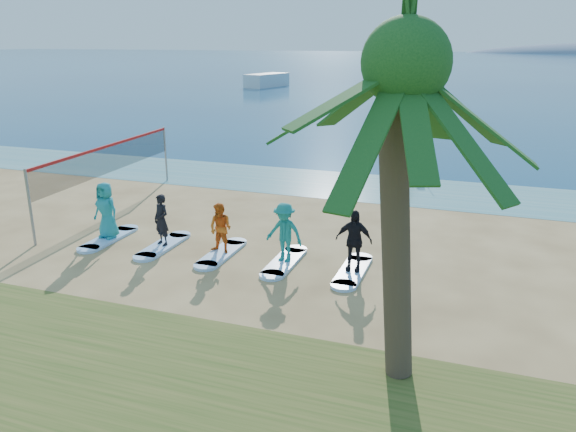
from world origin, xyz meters
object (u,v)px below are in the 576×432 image
(surfboard_2, at_px, (222,253))
(paddleboarder, at_px, (413,156))
(student_4, at_px, (354,240))
(student_0, at_px, (106,210))
(student_3, at_px, (284,232))
(surfboard_0, at_px, (109,238))
(student_2, at_px, (221,228))
(surfboard_4, at_px, (353,271))
(paddleboard, at_px, (412,172))
(volleyball_net, at_px, (109,159))
(palm_tree, at_px, (406,66))
(surfboard_3, at_px, (284,262))
(surfboard_1, at_px, (163,246))
(boat_offshore_a, at_px, (267,87))
(student_1, at_px, (161,220))

(surfboard_2, bearing_deg, paddleboarder, 72.91)
(paddleboarder, xyz_separation_m, student_4, (0.08, -13.08, 0.11))
(student_0, bearing_deg, student_4, 7.94)
(paddleboarder, distance_m, student_3, 13.23)
(surfboard_0, xyz_separation_m, student_4, (8.20, 0.00, 0.92))
(paddleboarder, xyz_separation_m, student_2, (-4.02, -13.08, -0.00))
(surfboard_4, bearing_deg, student_4, 0.00)
(paddleboard, bearing_deg, student_0, -123.95)
(volleyball_net, distance_m, paddleboarder, 14.28)
(palm_tree, distance_m, surfboard_3, 8.46)
(student_0, bearing_deg, palm_tree, -17.41)
(surfboard_1, height_order, surfboard_3, same)
(palm_tree, height_order, student_3, palm_tree)
(surfboard_0, xyz_separation_m, student_0, (0.00, 0.00, 0.97))
(surfboard_2, distance_m, student_4, 4.20)
(surfboard_1, xyz_separation_m, student_3, (4.10, 0.00, 0.92))
(boat_offshore_a, relative_size, surfboard_3, 3.30)
(paddleboarder, relative_size, student_3, 0.84)
(palm_tree, xyz_separation_m, student_2, (-5.91, 4.74, -5.03))
(student_2, distance_m, surfboard_3, 2.21)
(boat_offshore_a, height_order, surfboard_2, boat_offshore_a)
(surfboard_4, bearing_deg, surfboard_0, 180.00)
(palm_tree, height_order, boat_offshore_a, palm_tree)
(surfboard_2, relative_size, surfboard_3, 1.00)
(surfboard_3, distance_m, surfboard_4, 2.05)
(paddleboarder, bearing_deg, surfboard_0, 163.12)
(paddleboarder, bearing_deg, student_2, 177.87)
(student_3, bearing_deg, surfboard_4, 8.01)
(paddleboard, height_order, student_3, student_3)
(student_0, distance_m, student_4, 8.20)
(paddleboarder, xyz_separation_m, surfboard_3, (-1.97, -13.08, -0.81))
(volleyball_net, relative_size, boat_offshore_a, 1.25)
(surfboard_4, bearing_deg, student_1, 180.00)
(student_3, xyz_separation_m, surfboard_4, (2.05, 0.00, -0.92))
(palm_tree, height_order, paddleboard, palm_tree)
(student_1, xyz_separation_m, surfboard_3, (4.10, 0.00, -0.86))
(student_0, height_order, student_3, student_0)
(paddleboarder, relative_size, surfboard_3, 0.67)
(surfboard_0, bearing_deg, surfboard_4, 0.00)
(student_0, distance_m, surfboard_1, 2.27)
(palm_tree, distance_m, surfboard_0, 12.52)
(surfboard_2, relative_size, surfboard_4, 1.00)
(palm_tree, xyz_separation_m, student_1, (-7.96, 4.74, -4.98))
(paddleboard, height_order, surfboard_2, paddleboard)
(surfboard_0, bearing_deg, student_1, 0.00)
(palm_tree, xyz_separation_m, boat_offshore_a, (-28.16, 64.82, -5.89))
(student_3, distance_m, surfboard_4, 2.25)
(surfboard_2, xyz_separation_m, student_4, (4.10, 0.00, 0.92))
(palm_tree, bearing_deg, boat_offshore_a, 113.48)
(volleyball_net, bearing_deg, boat_offshore_a, 105.68)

